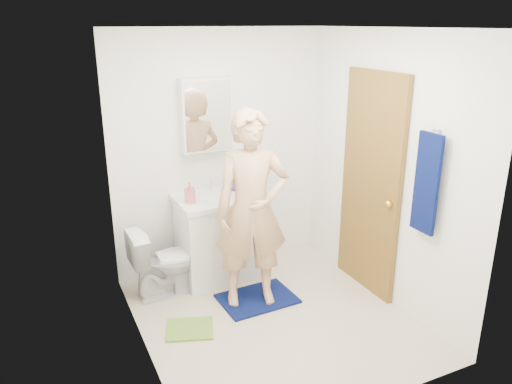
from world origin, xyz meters
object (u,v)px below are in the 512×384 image
medicine_cabinet (207,115)px  soap_dispenser (190,192)px  toothbrush_cup (233,185)px  towel (427,184)px  toilet (166,261)px  man (252,210)px  vanity_cabinet (218,239)px

medicine_cabinet → soap_dispenser: medicine_cabinet is taller
toothbrush_cup → towel: bearing=-58.9°
toilet → toothbrush_cup: bearing=-75.8°
soap_dispenser → towel: bearing=-44.4°
toothbrush_cup → man: 0.73m
medicine_cabinet → toothbrush_cup: (0.21, -0.11, -0.70)m
vanity_cabinet → toothbrush_cup: 0.56m
vanity_cabinet → man: man is taller
toilet → soap_dispenser: (0.28, 0.06, 0.61)m
man → toilet: bearing=159.0°
towel → toilet: towel is taller
medicine_cabinet → towel: bearing=-55.4°
medicine_cabinet → toothbrush_cup: medicine_cabinet is taller
towel → toothbrush_cup: 1.90m
toothbrush_cup → medicine_cabinet: bearing=153.4°
soap_dispenser → man: (0.38, -0.55, -0.05)m
vanity_cabinet → man: bearing=-81.2°
vanity_cabinet → towel: (1.18, -1.48, 0.85)m
towel → toilet: 2.40m
toilet → toothbrush_cup: size_ratio=5.27×
vanity_cabinet → toothbrush_cup: (0.21, 0.12, 0.50)m
toilet → man: man is taller
vanity_cabinet → medicine_cabinet: bearing=90.0°
vanity_cabinet → man: 0.79m
soap_dispenser → toothbrush_cup: size_ratio=1.53×
vanity_cabinet → medicine_cabinet: size_ratio=1.14×
towel → toilet: size_ratio=1.20×
toilet → man: 1.00m
soap_dispenser → man: bearing=-55.4°
toilet → towel: bearing=-130.5°
soap_dispenser → vanity_cabinet: bearing=10.1°
towel → soap_dispenser: towel is taller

